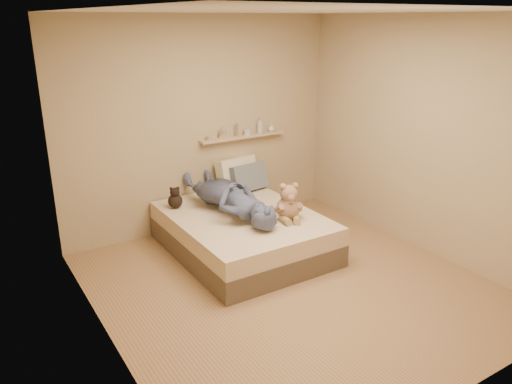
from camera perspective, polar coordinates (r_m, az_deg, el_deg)
room at (r=4.62m, az=4.31°, el=3.61°), size 3.80×3.80×3.80m
bed at (r=5.71m, az=-1.50°, el=-4.68°), size 1.50×1.90×0.45m
game_console at (r=5.17m, az=1.92°, el=-2.89°), size 0.18×0.13×0.06m
teddy_bear at (r=5.42m, az=3.75°, el=-1.46°), size 0.34×0.35×0.43m
dark_plush at (r=5.85m, az=-9.23°, el=-0.77°), size 0.17×0.17×0.26m
pillow_cream at (r=6.43m, az=-2.20°, el=2.14°), size 0.58×0.33×0.43m
pillow_grey at (r=6.37m, az=-0.85°, el=1.70°), size 0.53×0.30×0.37m
person at (r=5.64m, az=-3.10°, el=-0.51°), size 0.64×1.59×0.38m
wall_shelf at (r=6.45m, az=-1.51°, el=6.34°), size 1.20×0.12×0.03m
shelf_bottles at (r=6.48m, az=-0.70°, el=7.21°), size 1.01×0.12×0.21m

